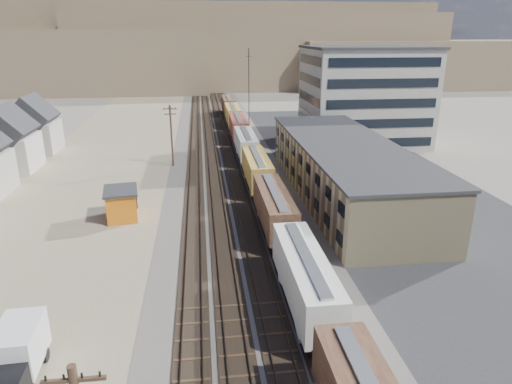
{
  "coord_description": "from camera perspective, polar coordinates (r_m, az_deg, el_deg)",
  "views": [
    {
      "loc": [
        -3.8,
        -31.36,
        20.7
      ],
      "look_at": [
        2.39,
        18.99,
        3.0
      ],
      "focal_mm": 32.0,
      "sensor_mm": 36.0,
      "label": 1
    }
  ],
  "objects": [
    {
      "name": "radio_mast",
      "position": [
        92.61,
        -0.9,
        12.05
      ],
      "size": [
        1.2,
        0.16,
        18.0
      ],
      "color": "black",
      "rests_on": "ground"
    },
    {
      "name": "hills_north",
      "position": [
        199.43,
        -6.14,
        17.23
      ],
      "size": [
        265.0,
        80.0,
        32.0
      ],
      "color": "brown",
      "rests_on": "ground"
    },
    {
      "name": "asphalt_lot",
      "position": [
        74.14,
        13.68,
        2.48
      ],
      "size": [
        26.0,
        120.0,
        0.04
      ],
      "primitive_type": "cube",
      "color": "#232326",
      "rests_on": "ground"
    },
    {
      "name": "freight_train",
      "position": [
        71.2,
        -0.66,
        4.67
      ],
      "size": [
        3.0,
        119.74,
        4.46
      ],
      "color": "black",
      "rests_on": "ground"
    },
    {
      "name": "box_truck",
      "position": [
        33.46,
        -27.77,
        -17.81
      ],
      "size": [
        2.68,
        6.56,
        3.44
      ],
      "color": "silver",
      "rests_on": "ground"
    },
    {
      "name": "warehouse",
      "position": [
        61.8,
        10.99,
        2.86
      ],
      "size": [
        12.4,
        40.4,
        7.25
      ],
      "color": "tan",
      "rests_on": "ground"
    },
    {
      "name": "utility_pole_north",
      "position": [
        75.1,
        -10.52,
        7.08
      ],
      "size": [
        2.2,
        0.32,
        10.0
      ],
      "color": "#382619",
      "rests_on": "ground"
    },
    {
      "name": "parked_car_far",
      "position": [
        95.62,
        12.67,
        6.75
      ],
      "size": [
        2.27,
        4.79,
        1.58
      ],
      "primitive_type": "imported",
      "rotation": [
        0.0,
        0.0,
        -0.09
      ],
      "color": "white",
      "rests_on": "ground"
    },
    {
      "name": "office_tower",
      "position": [
        92.68,
        13.37,
        11.64
      ],
      "size": [
        22.6,
        18.6,
        18.45
      ],
      "color": "#9E998E",
      "rests_on": "ground"
    },
    {
      "name": "parked_car_blue",
      "position": [
        82.33,
        10.29,
        4.85
      ],
      "size": [
        5.03,
        5.04,
        1.35
      ],
      "primitive_type": "imported",
      "rotation": [
        0.0,
        0.0,
        0.78
      ],
      "color": "navy",
      "rests_on": "ground"
    },
    {
      "name": "ground",
      "position": [
        37.76,
        -0.08,
        -14.0
      ],
      "size": [
        300.0,
        300.0,
        0.0
      ],
      "primitive_type": "plane",
      "color": "#6B6356",
      "rests_on": "ground"
    },
    {
      "name": "rail_tracks",
      "position": [
        83.98,
        -4.59,
        4.98
      ],
      "size": [
        11.4,
        200.0,
        0.24
      ],
      "color": "black",
      "rests_on": "ground"
    },
    {
      "name": "dirt_yard",
      "position": [
        76.04,
        -19.04,
        2.37
      ],
      "size": [
        24.0,
        180.0,
        0.03
      ],
      "primitive_type": "cube",
      "color": "gray",
      "rests_on": "ground"
    },
    {
      "name": "maintenance_shed",
      "position": [
        55.68,
        -16.44,
        -1.38
      ],
      "size": [
        4.48,
        5.43,
        3.61
      ],
      "color": "orange",
      "rests_on": "ground"
    },
    {
      "name": "ballast_bed",
      "position": [
        84.03,
        -4.21,
        4.94
      ],
      "size": [
        18.0,
        200.0,
        0.06
      ],
      "primitive_type": "cube",
      "color": "#4C4742",
      "rests_on": "ground"
    }
  ]
}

